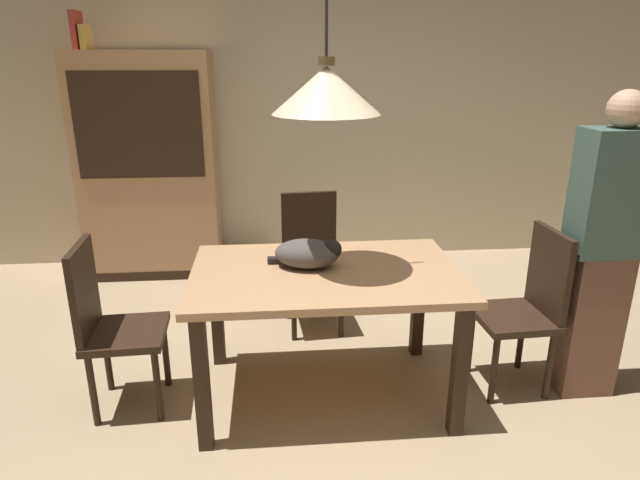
{
  "coord_description": "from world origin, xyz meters",
  "views": [
    {
      "loc": [
        -0.24,
        -2.27,
        1.82
      ],
      "look_at": [
        0.01,
        0.56,
        0.85
      ],
      "focal_mm": 30.68,
      "sensor_mm": 36.0,
      "label": 1
    }
  ],
  "objects_px": {
    "book_yellow_short": "(86,37)",
    "person_standing": "(602,251)",
    "chair_left_side": "(109,321)",
    "hutch_bookcase": "(149,172)",
    "pendant_lamp": "(326,90)",
    "dining_table": "(326,288)",
    "book_red_tall": "(77,30)",
    "chair_right_side": "(528,303)",
    "chair_far_back": "(312,255)",
    "cat_sleeping": "(309,253)"
  },
  "relations": [
    {
      "from": "chair_right_side",
      "to": "cat_sleeping",
      "type": "xyz_separation_m",
      "value": [
        -1.21,
        0.06,
        0.32
      ]
    },
    {
      "from": "book_yellow_short",
      "to": "hutch_bookcase",
      "type": "bearing_deg",
      "value": -0.23
    },
    {
      "from": "chair_right_side",
      "to": "hutch_bookcase",
      "type": "xyz_separation_m",
      "value": [
        -2.41,
        1.96,
        0.38
      ]
    },
    {
      "from": "chair_far_back",
      "to": "hutch_bookcase",
      "type": "height_order",
      "value": "hutch_bookcase"
    },
    {
      "from": "chair_far_back",
      "to": "book_red_tall",
      "type": "distance_m",
      "value": 2.5
    },
    {
      "from": "chair_left_side",
      "to": "book_red_tall",
      "type": "xyz_separation_m",
      "value": [
        -0.58,
        1.97,
        1.48
      ]
    },
    {
      "from": "book_red_tall",
      "to": "pendant_lamp",
      "type": "bearing_deg",
      "value": -48.92
    },
    {
      "from": "cat_sleeping",
      "to": "person_standing",
      "type": "bearing_deg",
      "value": -4.96
    },
    {
      "from": "cat_sleeping",
      "to": "book_yellow_short",
      "type": "xyz_separation_m",
      "value": [
        -1.57,
        1.9,
        1.11
      ]
    },
    {
      "from": "person_standing",
      "to": "pendant_lamp",
      "type": "bearing_deg",
      "value": 177.07
    },
    {
      "from": "person_standing",
      "to": "chair_far_back",
      "type": "bearing_deg",
      "value": 146.91
    },
    {
      "from": "pendant_lamp",
      "to": "person_standing",
      "type": "height_order",
      "value": "pendant_lamp"
    },
    {
      "from": "chair_left_side",
      "to": "person_standing",
      "type": "distance_m",
      "value": 2.61
    },
    {
      "from": "pendant_lamp",
      "to": "chair_left_side",
      "type": "bearing_deg",
      "value": -179.81
    },
    {
      "from": "chair_right_side",
      "to": "book_red_tall",
      "type": "xyz_separation_m",
      "value": [
        -2.84,
        1.96,
        1.48
      ]
    },
    {
      "from": "book_red_tall",
      "to": "book_yellow_short",
      "type": "height_order",
      "value": "book_red_tall"
    },
    {
      "from": "chair_left_side",
      "to": "pendant_lamp",
      "type": "distance_m",
      "value": 1.61
    },
    {
      "from": "chair_right_side",
      "to": "person_standing",
      "type": "distance_m",
      "value": 0.47
    },
    {
      "from": "dining_table",
      "to": "hutch_bookcase",
      "type": "relative_size",
      "value": 0.76
    },
    {
      "from": "chair_far_back",
      "to": "pendant_lamp",
      "type": "bearing_deg",
      "value": -89.59
    },
    {
      "from": "chair_right_side",
      "to": "person_standing",
      "type": "height_order",
      "value": "person_standing"
    },
    {
      "from": "book_yellow_short",
      "to": "person_standing",
      "type": "height_order",
      "value": "book_yellow_short"
    },
    {
      "from": "chair_left_side",
      "to": "cat_sleeping",
      "type": "distance_m",
      "value": 1.09
    },
    {
      "from": "pendant_lamp",
      "to": "book_red_tall",
      "type": "height_order",
      "value": "pendant_lamp"
    },
    {
      "from": "chair_far_back",
      "to": "cat_sleeping",
      "type": "bearing_deg",
      "value": -95.31
    },
    {
      "from": "book_yellow_short",
      "to": "chair_left_side",
      "type": "bearing_deg",
      "value": -75.02
    },
    {
      "from": "dining_table",
      "to": "book_red_tall",
      "type": "bearing_deg",
      "value": 131.08
    },
    {
      "from": "dining_table",
      "to": "person_standing",
      "type": "bearing_deg",
      "value": -2.93
    },
    {
      "from": "book_red_tall",
      "to": "book_yellow_short",
      "type": "distance_m",
      "value": 0.08
    },
    {
      "from": "chair_far_back",
      "to": "hutch_bookcase",
      "type": "relative_size",
      "value": 0.5
    },
    {
      "from": "dining_table",
      "to": "book_yellow_short",
      "type": "xyz_separation_m",
      "value": [
        -1.65,
        1.96,
        1.29
      ]
    },
    {
      "from": "cat_sleeping",
      "to": "book_red_tall",
      "type": "distance_m",
      "value": 2.76
    },
    {
      "from": "chair_left_side",
      "to": "hutch_bookcase",
      "type": "height_order",
      "value": "hutch_bookcase"
    },
    {
      "from": "chair_right_side",
      "to": "hutch_bookcase",
      "type": "distance_m",
      "value": 3.13
    },
    {
      "from": "dining_table",
      "to": "book_red_tall",
      "type": "relative_size",
      "value": 5.0
    },
    {
      "from": "hutch_bookcase",
      "to": "person_standing",
      "type": "bearing_deg",
      "value": -36.64
    },
    {
      "from": "chair_left_side",
      "to": "pendant_lamp",
      "type": "bearing_deg",
      "value": 0.19
    },
    {
      "from": "chair_right_side",
      "to": "chair_far_back",
      "type": "xyz_separation_m",
      "value": [
        -1.13,
        0.87,
        0.0
      ]
    },
    {
      "from": "chair_left_side",
      "to": "person_standing",
      "type": "xyz_separation_m",
      "value": [
        2.58,
        -0.07,
        0.33
      ]
    },
    {
      "from": "chair_far_back",
      "to": "dining_table",
      "type": "bearing_deg",
      "value": -89.59
    },
    {
      "from": "chair_far_back",
      "to": "hutch_bookcase",
      "type": "bearing_deg",
      "value": 139.65
    },
    {
      "from": "chair_right_side",
      "to": "cat_sleeping",
      "type": "height_order",
      "value": "chair_right_side"
    },
    {
      "from": "book_red_tall",
      "to": "chair_far_back",
      "type": "bearing_deg",
      "value": -32.47
    },
    {
      "from": "chair_far_back",
      "to": "pendant_lamp",
      "type": "relative_size",
      "value": 0.72
    },
    {
      "from": "hutch_bookcase",
      "to": "book_yellow_short",
      "type": "xyz_separation_m",
      "value": [
        -0.37,
        0.0,
        1.05
      ]
    },
    {
      "from": "book_yellow_short",
      "to": "person_standing",
      "type": "bearing_deg",
      "value": -33.23
    },
    {
      "from": "chair_right_side",
      "to": "book_red_tall",
      "type": "distance_m",
      "value": 3.75
    },
    {
      "from": "chair_far_back",
      "to": "book_red_tall",
      "type": "xyz_separation_m",
      "value": [
        -1.7,
        1.08,
        1.48
      ]
    },
    {
      "from": "pendant_lamp",
      "to": "person_standing",
      "type": "bearing_deg",
      "value": -2.93
    },
    {
      "from": "dining_table",
      "to": "cat_sleeping",
      "type": "relative_size",
      "value": 3.52
    }
  ]
}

